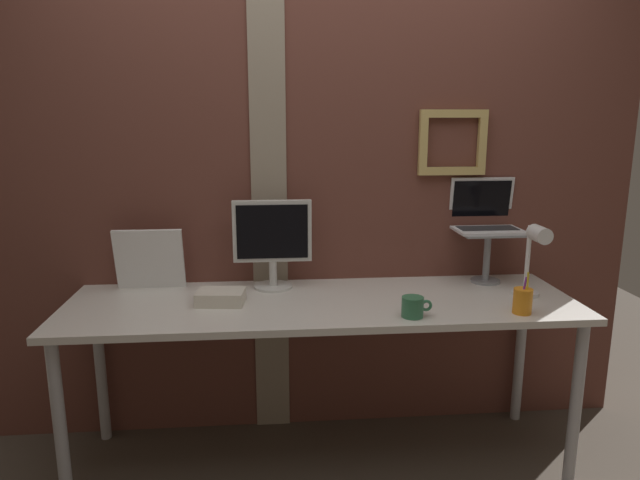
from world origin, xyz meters
name	(u,v)px	position (x,y,z in m)	size (l,w,h in m)	color
ground_plane	(322,468)	(0.00, 0.00, 0.00)	(6.00, 6.00, 0.00)	#4C4238
brick_wall_back	(313,193)	(0.00, 0.47, 1.19)	(3.17, 0.16, 2.39)	brown
desk	(322,316)	(0.01, 0.07, 0.70)	(2.22, 0.66, 0.77)	silver
monitor	(272,237)	(-0.21, 0.28, 1.02)	(0.36, 0.18, 0.41)	silver
laptop_stand	(487,248)	(0.82, 0.29, 0.94)	(0.28, 0.22, 0.25)	gray
laptop	(484,214)	(0.82, 0.35, 1.10)	(0.32, 0.24, 0.25)	white
whiteboard_panel	(149,259)	(-0.77, 0.32, 0.92)	(0.31, 0.02, 0.29)	white
desk_lamp	(534,254)	(0.93, 0.02, 0.98)	(0.12, 0.20, 0.33)	white
pen_cup	(523,301)	(0.81, -0.16, 0.83)	(0.08, 0.08, 0.18)	orange
coffee_mug	(413,307)	(0.35, -0.16, 0.81)	(0.12, 0.09, 0.08)	#33724C
paper_clutter_stack	(221,297)	(-0.43, 0.07, 0.80)	(0.20, 0.14, 0.06)	silver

